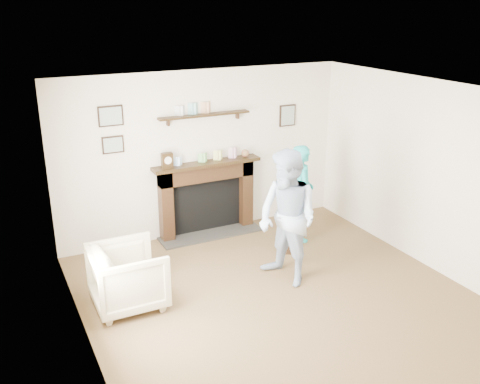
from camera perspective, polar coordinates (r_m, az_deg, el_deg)
name	(u,v)px	position (r m, az deg, el deg)	size (l,w,h in m)	color
ground	(287,306)	(6.52, 5.07, -12.00)	(5.00, 5.00, 0.00)	brown
room_shell	(261,160)	(6.40, 2.28, 3.42)	(4.54, 5.02, 2.52)	beige
armchair	(130,304)	(6.65, -11.61, -11.67)	(0.80, 0.83, 0.75)	#C0AE8F
man	(285,280)	(7.05, 4.87, -9.35)	(0.84, 0.66, 1.74)	silver
woman	(300,238)	(8.25, 6.39, -4.88)	(0.53, 0.35, 1.46)	#20B4B9
pedestal_table	(291,212)	(7.58, 5.44, -2.14)	(0.31, 0.31, 0.98)	black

